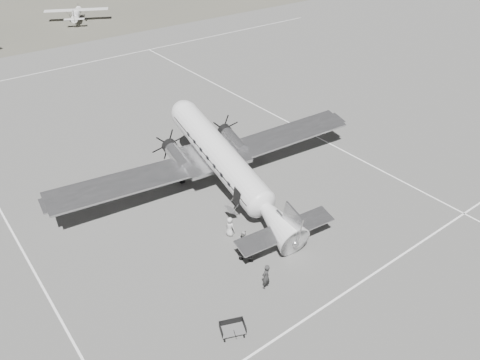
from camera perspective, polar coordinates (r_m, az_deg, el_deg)
name	(u,v)px	position (r m, az deg, el deg)	size (l,w,h in m)	color
ground	(243,187)	(41.34, 0.37, -0.88)	(260.00, 260.00, 0.00)	slate
taxi_line_near	(368,278)	(33.84, 15.30, -11.42)	(60.00, 0.15, 0.01)	white
taxi_line_right	(336,147)	(48.54, 11.68, 3.95)	(0.15, 80.00, 0.01)	white
taxi_line_horizon	(75,65)	(74.01, -19.43, 13.06)	(90.00, 0.15, 0.01)	white
dc3_airliner	(226,164)	(39.33, -1.77, 1.97)	(29.18, 20.25, 5.56)	silver
light_plane_right	(77,15)	(97.99, -19.26, 18.46)	(11.69, 9.48, 2.43)	white
baggage_cart_near	(248,250)	(34.05, 1.03, -8.52)	(1.72, 1.21, 0.97)	#606060
baggage_cart_far	(233,330)	(29.20, -0.90, -17.76)	(1.57, 1.11, 0.89)	#606060
ground_crew	(266,277)	(31.45, 3.18, -11.68)	(0.71, 0.46, 1.94)	#2E2E2E
ramp_agent	(244,241)	(34.20, 0.44, -7.40)	(0.86, 0.67, 1.77)	#AFAFAD
passenger	(230,227)	(35.56, -1.26, -5.70)	(0.80, 0.52, 1.65)	silver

